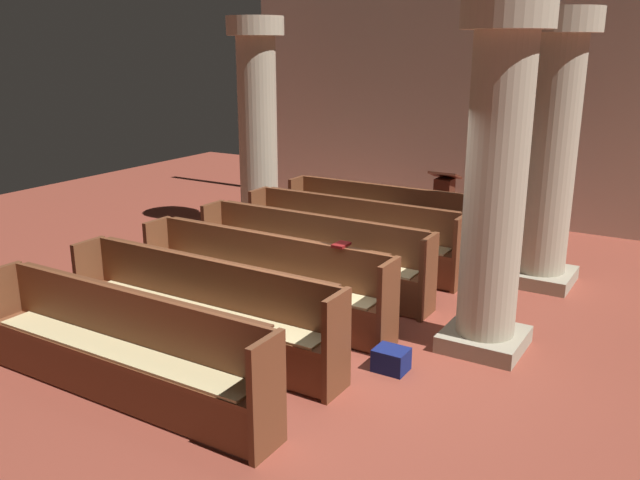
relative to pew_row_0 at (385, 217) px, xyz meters
name	(u,v)px	position (x,y,z in m)	size (l,w,h in m)	color
ground_plane	(317,341)	(0.87, -3.43, -0.52)	(19.20, 19.20, 0.00)	brown
back_wall	(500,94)	(0.87, 2.65, 1.73)	(10.00, 0.16, 4.50)	beige
pew_row_0	(385,217)	(0.00, 0.00, 0.00)	(3.27, 0.46, 0.98)	brown
pew_row_1	(352,233)	(0.00, -1.07, 0.00)	(3.27, 0.46, 0.98)	brown
pew_row_2	(312,253)	(0.00, -2.14, 0.00)	(3.27, 0.47, 0.98)	brown
pew_row_3	(263,277)	(0.00, -3.21, 0.00)	(3.27, 0.46, 0.98)	brown
pew_row_4	(201,307)	(0.00, -4.28, 0.00)	(3.27, 0.46, 0.98)	brown
pew_row_5	(121,346)	(0.00, -5.35, 0.00)	(3.27, 0.47, 0.98)	brown
pillar_aisle_side	(551,147)	(2.45, -0.29, 1.32)	(0.94, 0.94, 3.52)	#9F967E
pillar_far_side	(258,122)	(-2.40, 0.00, 1.32)	(0.94, 0.94, 3.52)	#9F967E
pillar_aisle_rear	(496,177)	(2.45, -2.63, 1.32)	(0.88, 0.88, 3.52)	#9F967E
lectern	(443,208)	(0.46, 1.29, -0.06)	(0.48, 0.45, 1.08)	#411E13
hymn_book	(341,245)	(0.92, -3.02, 0.48)	(0.14, 0.21, 0.03)	maroon
kneeler_box_navy	(391,360)	(1.83, -3.62, -0.40)	(0.32, 0.27, 0.23)	navy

